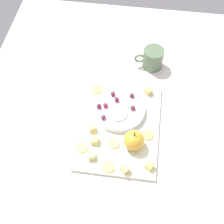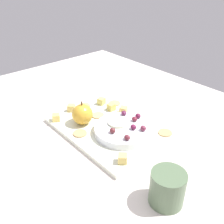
{
  "view_description": "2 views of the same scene",
  "coord_description": "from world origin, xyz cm",
  "px_view_note": "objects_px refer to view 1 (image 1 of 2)",
  "views": [
    {
      "loc": [
        -53.82,
        -8.67,
        94.11
      ],
      "look_at": [
        3.51,
        -0.86,
        9.53
      ],
      "focal_mm": 51.24,
      "sensor_mm": 36.0,
      "label": 1
    },
    {
      "loc": [
        52.02,
        -46.83,
        49.26
      ],
      "look_at": [
        -0.34,
        -1.08,
        8.67
      ],
      "focal_mm": 41.53,
      "sensor_mm": 36.0,
      "label": 2
    }
  ],
  "objects_px": {
    "apple_whole": "(134,140)",
    "cracker_0": "(97,89)",
    "cheese_cube_5": "(149,166)",
    "cheese_cube_0": "(91,156)",
    "grape_0": "(132,95)",
    "grape_4": "(99,106)",
    "cheese_cube_1": "(92,128)",
    "cup": "(153,58)",
    "platter": "(120,126)",
    "cheese_cube_3": "(148,91)",
    "apple_slice_0": "(118,114)",
    "cracker_2": "(108,167)",
    "cheese_cube_2": "(95,140)",
    "cracker_3": "(147,135)",
    "cracker_4": "(113,143)",
    "grape_5": "(103,117)",
    "cracker_1": "(82,147)",
    "grape_1": "(105,105)",
    "grape_3": "(112,94)",
    "serving_dish": "(119,110)",
    "cheese_cube_4": "(125,169)",
    "grape_2": "(133,108)",
    "grape_6": "(117,100)"
  },
  "relations": [
    {
      "from": "apple_whole",
      "to": "cracker_0",
      "type": "bearing_deg",
      "value": 36.1
    },
    {
      "from": "cheese_cube_5",
      "to": "cheese_cube_0",
      "type": "bearing_deg",
      "value": 87.16
    },
    {
      "from": "cheese_cube_5",
      "to": "grape_0",
      "type": "bearing_deg",
      "value": 17.85
    },
    {
      "from": "cheese_cube_0",
      "to": "grape_4",
      "type": "bearing_deg",
      "value": 1.24
    },
    {
      "from": "cheese_cube_1",
      "to": "cracker_0",
      "type": "bearing_deg",
      "value": 3.85
    },
    {
      "from": "apple_whole",
      "to": "cup",
      "type": "relative_size",
      "value": 0.6
    },
    {
      "from": "platter",
      "to": "cheese_cube_3",
      "type": "distance_m",
      "value": 0.17
    },
    {
      "from": "cheese_cube_5",
      "to": "apple_slice_0",
      "type": "height_order",
      "value": "apple_slice_0"
    },
    {
      "from": "cheese_cube_1",
      "to": "cracker_2",
      "type": "distance_m",
      "value": 0.14
    },
    {
      "from": "cheese_cube_2",
      "to": "cracker_2",
      "type": "distance_m",
      "value": 0.1
    },
    {
      "from": "apple_slice_0",
      "to": "cracker_3",
      "type": "bearing_deg",
      "value": -118.33
    },
    {
      "from": "cracker_4",
      "to": "grape_5",
      "type": "relative_size",
      "value": 2.31
    },
    {
      "from": "grape_4",
      "to": "cheese_cube_1",
      "type": "bearing_deg",
      "value": 171.32
    },
    {
      "from": "cracker_0",
      "to": "cracker_1",
      "type": "height_order",
      "value": "same"
    },
    {
      "from": "cheese_cube_2",
      "to": "grape_1",
      "type": "bearing_deg",
      "value": -7.29
    },
    {
      "from": "grape_1",
      "to": "grape_3",
      "type": "distance_m",
      "value": 0.05
    },
    {
      "from": "serving_dish",
      "to": "cheese_cube_4",
      "type": "xyz_separation_m",
      "value": [
        -0.21,
        -0.04,
        0.0
      ]
    },
    {
      "from": "cheese_cube_1",
      "to": "cheese_cube_2",
      "type": "distance_m",
      "value": 0.05
    },
    {
      "from": "cheese_cube_1",
      "to": "cracker_4",
      "type": "distance_m",
      "value": 0.09
    },
    {
      "from": "cracker_0",
      "to": "grape_5",
      "type": "xyz_separation_m",
      "value": [
        -0.13,
        -0.04,
        0.03
      ]
    },
    {
      "from": "cheese_cube_4",
      "to": "grape_0",
      "type": "distance_m",
      "value": 0.26
    },
    {
      "from": "cheese_cube_5",
      "to": "cracker_0",
      "type": "bearing_deg",
      "value": 36.84
    },
    {
      "from": "serving_dish",
      "to": "cheese_cube_4",
      "type": "distance_m",
      "value": 0.21
    },
    {
      "from": "cheese_cube_3",
      "to": "cheese_cube_0",
      "type": "bearing_deg",
      "value": 150.6
    },
    {
      "from": "serving_dish",
      "to": "cracker_4",
      "type": "distance_m",
      "value": 0.12
    },
    {
      "from": "apple_whole",
      "to": "cracker_1",
      "type": "xyz_separation_m",
      "value": [
        -0.03,
        0.16,
        -0.03
      ]
    },
    {
      "from": "apple_whole",
      "to": "grape_4",
      "type": "height_order",
      "value": "apple_whole"
    },
    {
      "from": "cracker_4",
      "to": "grape_5",
      "type": "xyz_separation_m",
      "value": [
        0.08,
        0.04,
        0.03
      ]
    },
    {
      "from": "apple_whole",
      "to": "apple_slice_0",
      "type": "height_order",
      "value": "apple_whole"
    },
    {
      "from": "grape_3",
      "to": "cheese_cube_4",
      "type": "bearing_deg",
      "value": -164.17
    },
    {
      "from": "cracker_2",
      "to": "cup",
      "type": "xyz_separation_m",
      "value": [
        0.44,
        -0.1,
        0.02
      ]
    },
    {
      "from": "grape_2",
      "to": "apple_whole",
      "type": "bearing_deg",
      "value": -173.09
    },
    {
      "from": "platter",
      "to": "cheese_cube_3",
      "type": "xyz_separation_m",
      "value": [
        0.15,
        -0.08,
        0.02
      ]
    },
    {
      "from": "serving_dish",
      "to": "cheese_cube_2",
      "type": "relative_size",
      "value": 7.61
    },
    {
      "from": "cheese_cube_1",
      "to": "apple_slice_0",
      "type": "bearing_deg",
      "value": -53.1
    },
    {
      "from": "grape_0",
      "to": "grape_3",
      "type": "height_order",
      "value": "grape_3"
    },
    {
      "from": "grape_2",
      "to": "cheese_cube_1",
      "type": "bearing_deg",
      "value": 124.73
    },
    {
      "from": "cracker_3",
      "to": "cracker_2",
      "type": "bearing_deg",
      "value": 139.74
    },
    {
      "from": "cheese_cube_0",
      "to": "grape_0",
      "type": "xyz_separation_m",
      "value": [
        0.23,
        -0.1,
        0.02
      ]
    },
    {
      "from": "cracker_4",
      "to": "cup",
      "type": "bearing_deg",
      "value": -15.22
    },
    {
      "from": "cracker_3",
      "to": "grape_0",
      "type": "height_order",
      "value": "grape_0"
    },
    {
      "from": "cheese_cube_1",
      "to": "grape_6",
      "type": "bearing_deg",
      "value": -30.97
    },
    {
      "from": "grape_1",
      "to": "grape_3",
      "type": "bearing_deg",
      "value": -16.89
    },
    {
      "from": "cheese_cube_5",
      "to": "cracker_4",
      "type": "distance_m",
      "value": 0.13
    },
    {
      "from": "cheese_cube_0",
      "to": "serving_dish",
      "type": "bearing_deg",
      "value": -19.46
    },
    {
      "from": "grape_0",
      "to": "cheese_cube_0",
      "type": "bearing_deg",
      "value": 156.78
    },
    {
      "from": "cracker_1",
      "to": "apple_slice_0",
      "type": "distance_m",
      "value": 0.16
    },
    {
      "from": "cheese_cube_1",
      "to": "apple_slice_0",
      "type": "distance_m",
      "value": 0.1
    },
    {
      "from": "cracker_3",
      "to": "grape_0",
      "type": "relative_size",
      "value": 2.31
    },
    {
      "from": "cracker_0",
      "to": "cheese_cube_0",
      "type": "bearing_deg",
      "value": -174.23
    }
  ]
}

